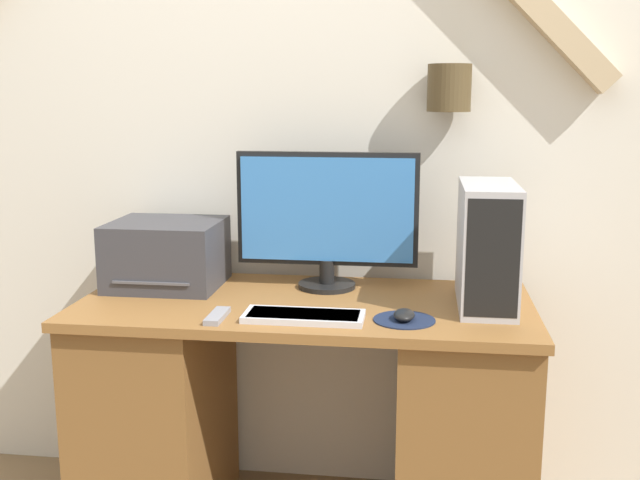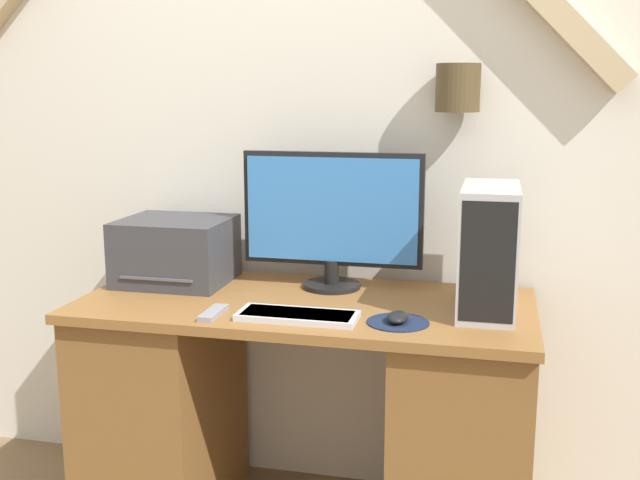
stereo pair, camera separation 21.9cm
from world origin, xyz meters
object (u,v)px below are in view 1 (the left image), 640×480
object	(u,v)px
remote_control	(217,316)
mouse	(404,315)
monitor	(327,215)
keyboard	(304,316)
computer_tower	(487,246)
printer	(167,254)

from	to	relation	value
remote_control	mouse	bearing A→B (deg)	5.23
monitor	mouse	world-z (taller)	monitor
keyboard	computer_tower	xyz separation A→B (m)	(0.53, 0.21, 0.18)
keyboard	printer	distance (m)	0.61
mouse	computer_tower	xyz separation A→B (m)	(0.24, 0.19, 0.17)
keyboard	mouse	size ratio (longest dim) A/B	3.64
mouse	printer	xyz separation A→B (m)	(-0.80, 0.29, 0.09)
computer_tower	printer	size ratio (longest dim) A/B	1.06
mouse	printer	distance (m)	0.85
monitor	remote_control	bearing A→B (deg)	-124.62
monitor	computer_tower	xyz separation A→B (m)	(0.50, -0.15, -0.06)
monitor	mouse	distance (m)	0.49
printer	remote_control	bearing A→B (deg)	-52.14
monitor	remote_control	xyz separation A→B (m)	(-0.27, -0.39, -0.24)
monitor	remote_control	distance (m)	0.53
computer_tower	printer	world-z (taller)	computer_tower
printer	computer_tower	bearing A→B (deg)	-5.44
monitor	printer	world-z (taller)	monitor
mouse	monitor	bearing A→B (deg)	127.80
keyboard	computer_tower	size ratio (longest dim) A/B	0.91
keyboard	printer	bearing A→B (deg)	148.53
computer_tower	remote_control	distance (m)	0.83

